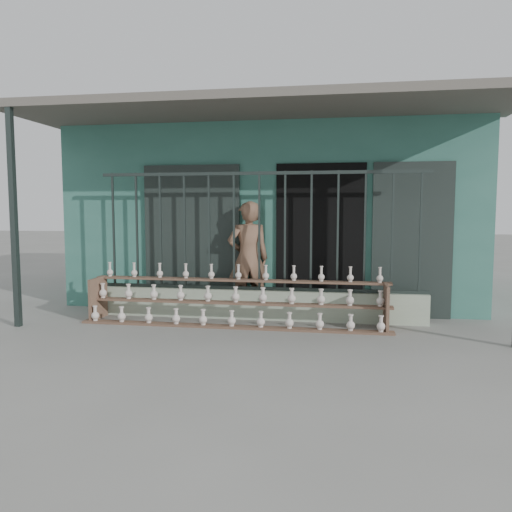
# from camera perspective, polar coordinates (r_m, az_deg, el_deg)

# --- Properties ---
(ground) EXTENTS (60.00, 60.00, 0.00)m
(ground) POSITION_cam_1_polar(r_m,az_deg,el_deg) (6.49, -1.48, -9.64)
(ground) COLOR slate
(workshop_building) EXTENTS (7.40, 6.60, 3.21)m
(workshop_building) POSITION_cam_1_polar(r_m,az_deg,el_deg) (10.45, 2.96, 5.01)
(workshop_building) COLOR #31685B
(workshop_building) RESTS_ON ground
(parapet_wall) EXTENTS (5.00, 0.20, 0.45)m
(parapet_wall) POSITION_cam_1_polar(r_m,az_deg,el_deg) (7.69, 0.37, -5.56)
(parapet_wall) COLOR #A3B49A
(parapet_wall) RESTS_ON ground
(security_fence) EXTENTS (5.00, 0.04, 1.80)m
(security_fence) POSITION_cam_1_polar(r_m,az_deg,el_deg) (7.56, 0.38, 2.84)
(security_fence) COLOR #283330
(security_fence) RESTS_ON parapet_wall
(shelf_rack) EXTENTS (4.50, 0.68, 0.85)m
(shelf_rack) POSITION_cam_1_polar(r_m,az_deg,el_deg) (7.31, -2.42, -5.06)
(shelf_rack) COLOR brown
(shelf_rack) RESTS_ON ground
(elderly_woman) EXTENTS (0.77, 0.62, 1.81)m
(elderly_woman) POSITION_cam_1_polar(r_m,az_deg,el_deg) (7.92, -0.89, -0.27)
(elderly_woman) COLOR brown
(elderly_woman) RESTS_ON ground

